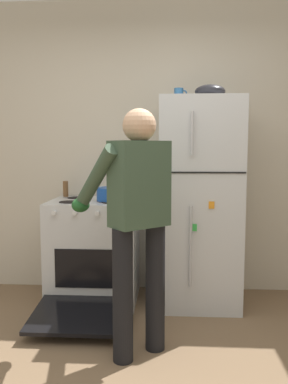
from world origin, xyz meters
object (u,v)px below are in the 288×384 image
person_cook (136,210)px  red_pot (111,194)px  refrigerator (199,203)px  stove_range (94,252)px  mixing_bowl (210,92)px  coffee_mug (179,94)px  pepper_mill (66,189)px

person_cook → red_pot: size_ratio=4.65×
refrigerator → stove_range: (-0.92, -0.02, -0.44)m
mixing_bowl → refrigerator: bearing=-179.8°
stove_range → mixing_bowl: 1.71m
red_pot → person_cook: bearing=-71.9°
refrigerator → person_cook: 1.05m
red_pot → coffee_mug: (0.58, 0.10, 0.85)m
stove_range → person_cook: person_cook is taller
person_cook → mixing_bowl: size_ratio=6.27×
refrigerator → pepper_mill: bearing=170.7°
coffee_mug → pepper_mill: (-1.04, 0.15, -0.84)m
mixing_bowl → coffee_mug: bearing=169.0°
refrigerator → stove_range: refrigerator is taller
person_cook → red_pot: bearing=108.1°
person_cook → mixing_bowl: mixing_bowl is taller
stove_range → person_cook: (0.45, -0.91, 0.52)m
refrigerator → red_pot: (-0.76, -0.05, 0.08)m
red_pot → mixing_bowl: 1.21m
mixing_bowl → pepper_mill: bearing=171.2°
refrigerator → person_cook: bearing=-116.8°
stove_range → pepper_mill: pepper_mill is taller
coffee_mug → pepper_mill: coffee_mug is taller
red_pot → coffee_mug: coffee_mug is taller
refrigerator → pepper_mill: size_ratio=12.19×
stove_range → coffee_mug: bearing=5.2°
refrigerator → coffee_mug: size_ratio=15.77×
stove_range → coffee_mug: size_ratio=10.83×
pepper_mill → coffee_mug: bearing=-8.2°
person_cook → coffee_mug: size_ratio=14.28×
red_pot → pepper_mill: size_ratio=2.38×
person_cook → mixing_bowl: bearing=59.4°
pepper_mill → mixing_bowl: (1.30, -0.20, 0.85)m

